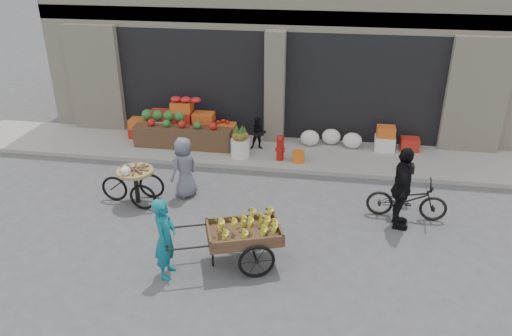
% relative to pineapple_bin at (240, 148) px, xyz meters
% --- Properties ---
extents(ground, '(80.00, 80.00, 0.00)m').
position_rel_pineapple_bin_xyz_m(ground, '(0.75, -3.60, -0.37)').
color(ground, '#424244').
rests_on(ground, ground).
extents(sidewalk, '(18.00, 2.20, 0.12)m').
position_rel_pineapple_bin_xyz_m(sidewalk, '(0.75, 0.50, -0.31)').
color(sidewalk, gray).
rests_on(sidewalk, ground).
extents(building, '(14.00, 6.45, 7.00)m').
position_rel_pineapple_bin_xyz_m(building, '(0.75, 4.43, 3.00)').
color(building, beige).
rests_on(building, ground).
extents(fruit_display, '(3.10, 1.12, 1.24)m').
position_rel_pineapple_bin_xyz_m(fruit_display, '(-1.73, 0.78, 0.30)').
color(fruit_display, '#AA2117').
rests_on(fruit_display, sidewalk).
extents(pineapple_bin, '(0.52, 0.52, 0.50)m').
position_rel_pineapple_bin_xyz_m(pineapple_bin, '(0.00, 0.00, 0.00)').
color(pineapple_bin, silver).
rests_on(pineapple_bin, sidewalk).
extents(fire_hydrant, '(0.22, 0.22, 0.71)m').
position_rel_pineapple_bin_xyz_m(fire_hydrant, '(1.10, -0.05, 0.13)').
color(fire_hydrant, '#A5140F').
rests_on(fire_hydrant, sidewalk).
extents(orange_bucket, '(0.32, 0.32, 0.30)m').
position_rel_pineapple_bin_xyz_m(orange_bucket, '(1.60, -0.10, -0.10)').
color(orange_bucket, orange).
rests_on(orange_bucket, sidewalk).
extents(right_bay_goods, '(3.35, 0.60, 0.70)m').
position_rel_pineapple_bin_xyz_m(right_bay_goods, '(3.36, 1.10, 0.04)').
color(right_bay_goods, silver).
rests_on(right_bay_goods, sidewalk).
extents(seated_person, '(0.51, 0.43, 0.93)m').
position_rel_pineapple_bin_xyz_m(seated_person, '(0.40, 0.60, 0.21)').
color(seated_person, black).
rests_on(seated_person, sidewalk).
extents(banana_cart, '(2.48, 1.62, 0.97)m').
position_rel_pineapple_bin_xyz_m(banana_cart, '(0.91, -4.61, 0.33)').
color(banana_cart, brown).
rests_on(banana_cart, ground).
extents(vendor_woman, '(0.38, 0.58, 1.57)m').
position_rel_pineapple_bin_xyz_m(vendor_woman, '(-0.36, -5.17, 0.42)').
color(vendor_woman, '#0F6979').
rests_on(vendor_woman, ground).
extents(tricycle_cart, '(1.42, 0.85, 0.95)m').
position_rel_pineapple_bin_xyz_m(tricycle_cart, '(-1.91, -2.70, 0.20)').
color(tricycle_cart, '#9E7F51').
rests_on(tricycle_cart, ground).
extents(vendor_grey, '(0.77, 0.86, 1.48)m').
position_rel_pineapple_bin_xyz_m(vendor_grey, '(-0.90, -2.19, 0.37)').
color(vendor_grey, slate).
rests_on(vendor_grey, ground).
extents(bicycle, '(1.74, 0.69, 0.90)m').
position_rel_pineapple_bin_xyz_m(bicycle, '(4.15, -2.38, 0.08)').
color(bicycle, black).
rests_on(bicycle, ground).
extents(cyclist, '(0.50, 1.08, 1.81)m').
position_rel_pineapple_bin_xyz_m(cyclist, '(3.95, -2.78, 0.53)').
color(cyclist, black).
rests_on(cyclist, ground).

